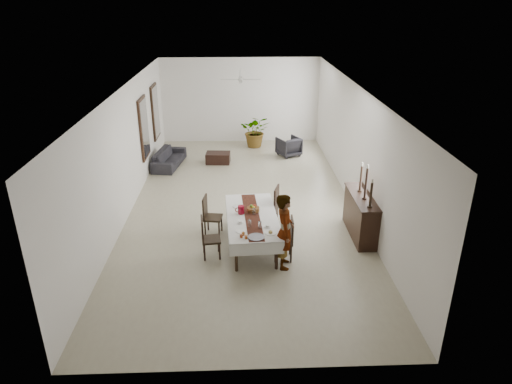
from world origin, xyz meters
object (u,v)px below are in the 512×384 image
object	(u,v)px
sideboard_body	(361,216)
sofa	(169,158)
red_pitcher	(241,210)
woman	(285,231)
dining_table_top	(252,217)

from	to	relation	value
sideboard_body	sofa	world-z (taller)	sideboard_body
red_pitcher	sofa	world-z (taller)	red_pitcher
red_pitcher	woman	world-z (taller)	woman
woman	sideboard_body	bearing A→B (deg)	-53.06
dining_table_top	red_pitcher	xyz separation A→B (m)	(-0.25, 0.13, 0.13)
sofa	sideboard_body	bearing A→B (deg)	-124.97
dining_table_top	sideboard_body	world-z (taller)	sideboard_body
woman	red_pitcher	bearing A→B (deg)	43.10
dining_table_top	woman	size ratio (longest dim) A/B	1.38
woman	sofa	xyz separation A→B (m)	(-3.28, 6.33, -0.56)
red_pitcher	woman	size ratio (longest dim) A/B	0.12
dining_table_top	sideboard_body	distance (m)	2.62
red_pitcher	sofa	xyz separation A→B (m)	(-2.39, 5.25, -0.55)
woman	sideboard_body	size ratio (longest dim) A/B	1.01
dining_table_top	woman	world-z (taller)	woman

